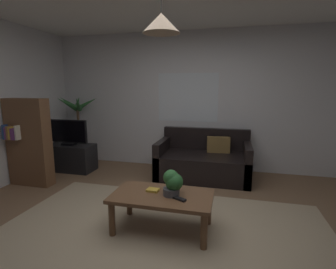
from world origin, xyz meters
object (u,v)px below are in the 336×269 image
pendant_lamp (161,23)px  bookshelf_corner (29,142)px  remote_on_table_0 (179,199)px  potted_palm_corner (79,132)px  couch_under_window (204,162)px  tv (68,132)px  coffee_table (162,200)px  tv_stand (71,157)px  potted_plant_on_table (173,182)px  book_on_table_0 (153,190)px

pendant_lamp → bookshelf_corner: bearing=161.8°
remote_on_table_0 → potted_palm_corner: potted_palm_corner is taller
couch_under_window → tv: (-2.50, -0.26, 0.47)m
coffee_table → remote_on_table_0: bearing=-22.5°
tv_stand → potted_palm_corner: potted_palm_corner is taller
tv_stand → bookshelf_corner: (-0.19, -0.79, 0.46)m
remote_on_table_0 → tv: tv is taller
potted_plant_on_table → pendant_lamp: bearing=-169.8°
tv_stand → coffee_table: bearing=-35.3°
potted_palm_corner → pendant_lamp: bearing=-41.2°
coffee_table → tv: (-2.25, 1.57, 0.39)m
tv_stand → tv: 0.49m
book_on_table_0 → tv_stand: size_ratio=0.15×
coffee_table → pendant_lamp: pendant_lamp is taller
couch_under_window → tv: tv is taller
couch_under_window → remote_on_table_0: (-0.05, -1.92, 0.16)m
remote_on_table_0 → tv: size_ratio=0.21×
couch_under_window → potted_plant_on_table: size_ratio=5.72×
couch_under_window → bookshelf_corner: (-2.69, -1.03, 0.43)m
tv_stand → bookshelf_corner: 0.93m
book_on_table_0 → coffee_table: bearing=-26.8°
couch_under_window → potted_plant_on_table: (-0.14, -1.81, 0.29)m
potted_palm_corner → bookshelf_corner: size_ratio=1.02×
couch_under_window → potted_plant_on_table: bearing=-94.5°
pendant_lamp → book_on_table_0: bearing=153.2°
coffee_table → bookshelf_corner: bookshelf_corner is taller
tv_stand → potted_plant_on_table: bearing=-33.6°
coffee_table → pendant_lamp: 1.83m
coffee_table → potted_palm_corner: 3.12m
tv → bookshelf_corner: 0.79m
couch_under_window → book_on_table_0: size_ratio=11.92×
pendant_lamp → potted_plant_on_table: bearing=10.2°
tv → coffee_table: bearing=-34.9°
remote_on_table_0 → potted_plant_on_table: (-0.09, 0.11, 0.13)m
remote_on_table_0 → couch_under_window: bearing=-153.8°
couch_under_window → tv_stand: (-2.50, -0.24, -0.02)m
couch_under_window → pendant_lamp: (-0.26, -1.83, 1.91)m
tv_stand → tv: tv is taller
pendant_lamp → coffee_table: bearing=104.0°
coffee_table → tv_stand: size_ratio=1.22×
tv → bookshelf_corner: bookshelf_corner is taller
coffee_table → tv: 2.77m
coffee_table → potted_plant_on_table: (0.11, 0.02, 0.21)m
couch_under_window → tv: 2.56m
potted_plant_on_table → potted_palm_corner: potted_palm_corner is taller
potted_plant_on_table → potted_palm_corner: size_ratio=0.19×
pendant_lamp → potted_palm_corner: bearing=138.8°
book_on_table_0 → potted_palm_corner: size_ratio=0.09×
book_on_table_0 → tv_stand: bearing=144.3°
bookshelf_corner → pendant_lamp: size_ratio=2.73×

